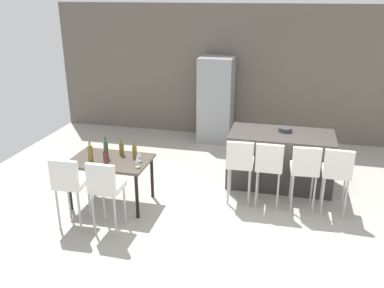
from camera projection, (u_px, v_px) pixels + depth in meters
The scene contains 19 objects.
ground_plane at pixel (258, 203), 6.44m from camera, with size 10.00×10.00×0.00m, color #ADA89E.
back_wall at pixel (275, 74), 8.81m from camera, with size 10.00×0.12×2.90m, color #665B51.
kitchen_island at pixel (280, 159), 6.93m from camera, with size 1.72×0.88×0.92m, color #383330.
bar_chair_left at pixel (240, 161), 6.23m from camera, with size 0.42×0.42×1.05m.
bar_chair_middle at pixel (269, 164), 6.13m from camera, with size 0.40×0.40×1.05m.
bar_chair_right at pixel (305, 167), 6.01m from camera, with size 0.43×0.43×1.05m.
bar_chair_far at pixel (337, 170), 5.91m from camera, with size 0.41×0.41×1.05m.
dining_table at pixel (110, 164), 6.22m from camera, with size 1.20×0.79×0.74m.
dining_chair_near at pixel (69, 181), 5.58m from camera, with size 0.42×0.42×1.05m.
dining_chair_far at pixel (105, 185), 5.46m from camera, with size 0.41×0.41×1.05m.
wine_bottle_right at pixel (106, 150), 6.19m from camera, with size 0.07×0.07×0.35m.
wine_bottle_corner at pixel (135, 152), 6.18m from camera, with size 0.07×0.07×0.31m.
wine_bottle_left at pixel (106, 159), 5.86m from camera, with size 0.07×0.07×0.34m.
wine_bottle_inner at pixel (122, 149), 6.32m from camera, with size 0.07×0.07×0.27m.
wine_bottle_end at pixel (90, 154), 6.04m from camera, with size 0.08×0.08×0.34m.
wine_glass_middle at pixel (139, 154), 6.08m from camera, with size 0.07×0.07×0.17m.
wine_glass_far at pixel (137, 159), 5.88m from camera, with size 0.07×0.07×0.17m.
refrigerator at pixel (216, 100), 8.86m from camera, with size 0.72×0.68×1.84m, color #939699.
fruit_bowl at pixel (285, 129), 6.85m from camera, with size 0.22×0.22×0.07m, color #333338.
Camera 1 is at (0.34, -5.78, 3.14)m, focal length 38.24 mm.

